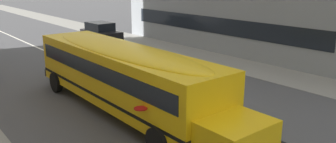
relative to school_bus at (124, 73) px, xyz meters
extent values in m
plane|color=#4C4C4F|center=(-0.84, 1.78, -1.58)|extent=(400.00, 400.00, 0.00)
cube|color=gray|center=(-0.84, 9.37, -1.58)|extent=(120.00, 3.00, 0.01)
cube|color=silver|center=(-0.84, 1.78, -1.58)|extent=(110.00, 0.16, 0.01)
cube|color=yellow|center=(-0.23, 0.00, -0.10)|extent=(10.18, 2.33, 2.03)
cube|color=yellow|center=(5.60, -0.01, -0.61)|extent=(1.48, 1.94, 1.02)
cube|color=black|center=(-5.39, 0.01, -0.95)|extent=(0.19, 2.31, 0.33)
cube|color=black|center=(-0.23, 0.00, 0.26)|extent=(9.57, 2.37, 0.59)
cube|color=black|center=(-0.23, 0.00, -0.70)|extent=(10.20, 2.36, 0.11)
ellipsoid|color=yellow|center=(-0.23, 0.00, 0.91)|extent=(9.77, 2.14, 0.33)
cylinder|color=red|center=(3.02, -1.33, -0.20)|extent=(0.41, 0.41, 0.03)
cylinder|color=black|center=(3.64, 1.15, -1.12)|extent=(0.93, 0.26, 0.92)
cylinder|color=black|center=(3.63, -1.16, -1.12)|extent=(0.93, 0.26, 0.92)
cylinder|color=black|center=(-4.09, 1.16, -1.12)|extent=(0.93, 0.26, 0.92)
cylinder|color=black|center=(-4.10, -1.15, -1.12)|extent=(0.93, 0.26, 0.92)
cube|color=black|center=(-13.88, 6.50, -0.93)|extent=(3.96, 1.83, 0.70)
cube|color=black|center=(-14.03, 6.49, -0.26)|extent=(2.25, 1.63, 0.64)
cylinder|color=black|center=(-12.61, 7.39, -1.28)|extent=(0.61, 0.20, 0.60)
cylinder|color=black|center=(-12.55, 5.69, -1.28)|extent=(0.61, 0.20, 0.60)
cylinder|color=black|center=(-15.21, 7.30, -1.28)|extent=(0.61, 0.20, 0.60)
cylinder|color=black|center=(-15.15, 5.60, -1.28)|extent=(0.61, 0.20, 0.60)
cube|color=black|center=(-5.81, 10.85, 0.34)|extent=(17.30, 0.04, 1.10)
camera|label=1|loc=(11.09, -6.80, 3.58)|focal=37.33mm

